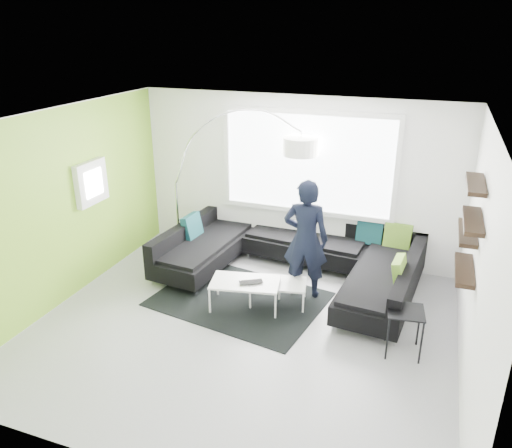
{
  "coord_description": "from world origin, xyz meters",
  "views": [
    {
      "loc": [
        2.15,
        -5.35,
        3.84
      ],
      "look_at": [
        -0.13,
        0.9,
        1.16
      ],
      "focal_mm": 35.0,
      "sensor_mm": 36.0,
      "label": 1
    }
  ],
  "objects_px": {
    "sectional_sofa": "(289,259)",
    "laptop": "(252,284)",
    "coffee_table": "(262,292)",
    "arc_lamp": "(176,183)",
    "side_table": "(403,331)",
    "person": "(306,239)"
  },
  "relations": [
    {
      "from": "sectional_sofa",
      "to": "coffee_table",
      "type": "bearing_deg",
      "value": -94.01
    },
    {
      "from": "sectional_sofa",
      "to": "person",
      "type": "relative_size",
      "value": 2.24
    },
    {
      "from": "person",
      "to": "laptop",
      "type": "relative_size",
      "value": 4.58
    },
    {
      "from": "coffee_table",
      "to": "side_table",
      "type": "xyz_separation_m",
      "value": [
        2.03,
        -0.46,
        0.09
      ]
    },
    {
      "from": "coffee_table",
      "to": "side_table",
      "type": "relative_size",
      "value": 2.1
    },
    {
      "from": "sectional_sofa",
      "to": "laptop",
      "type": "bearing_deg",
      "value": -96.88
    },
    {
      "from": "sectional_sofa",
      "to": "coffee_table",
      "type": "xyz_separation_m",
      "value": [
        -0.15,
        -0.9,
        -0.16
      ]
    },
    {
      "from": "side_table",
      "to": "coffee_table",
      "type": "bearing_deg",
      "value": 167.22
    },
    {
      "from": "person",
      "to": "sectional_sofa",
      "type": "bearing_deg",
      "value": -52.14
    },
    {
      "from": "sectional_sofa",
      "to": "arc_lamp",
      "type": "height_order",
      "value": "arc_lamp"
    },
    {
      "from": "person",
      "to": "laptop",
      "type": "bearing_deg",
      "value": 45.94
    },
    {
      "from": "coffee_table",
      "to": "arc_lamp",
      "type": "bearing_deg",
      "value": 137.56
    },
    {
      "from": "coffee_table",
      "to": "laptop",
      "type": "distance_m",
      "value": 0.3
    },
    {
      "from": "coffee_table",
      "to": "laptop",
      "type": "xyz_separation_m",
      "value": [
        -0.09,
        -0.19,
        0.22
      ]
    },
    {
      "from": "person",
      "to": "laptop",
      "type": "distance_m",
      "value": 1.04
    },
    {
      "from": "sectional_sofa",
      "to": "person",
      "type": "distance_m",
      "value": 0.74
    },
    {
      "from": "arc_lamp",
      "to": "side_table",
      "type": "relative_size",
      "value": 4.34
    },
    {
      "from": "sectional_sofa",
      "to": "laptop",
      "type": "height_order",
      "value": "sectional_sofa"
    },
    {
      "from": "sectional_sofa",
      "to": "side_table",
      "type": "xyz_separation_m",
      "value": [
        1.88,
        -1.36,
        -0.07
      ]
    },
    {
      "from": "sectional_sofa",
      "to": "person",
      "type": "bearing_deg",
      "value": -41.92
    },
    {
      "from": "sectional_sofa",
      "to": "side_table",
      "type": "relative_size",
      "value": 6.81
    },
    {
      "from": "sectional_sofa",
      "to": "laptop",
      "type": "xyz_separation_m",
      "value": [
        -0.23,
        -1.08,
        0.06
      ]
    }
  ]
}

